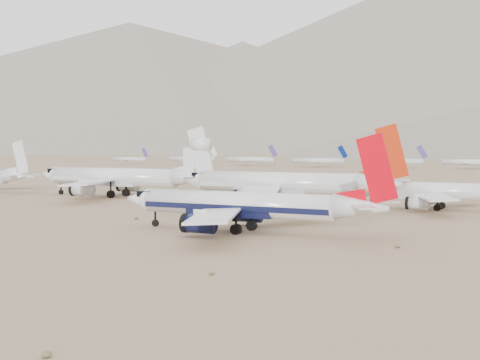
{
  "coord_description": "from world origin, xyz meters",
  "views": [
    {
      "loc": [
        47.7,
        -92.36,
        14.62
      ],
      "look_at": [
        -19.04,
        36.87,
        7.0
      ],
      "focal_mm": 50.0,
      "sensor_mm": 36.0,
      "label": 1
    }
  ],
  "objects": [
    {
      "name": "row2_orange_tail",
      "position": [
        -15.44,
        53.4,
        5.45
      ],
      "size": [
        54.41,
        53.23,
        19.41
      ],
      "color": "white",
      "rests_on": "ground"
    },
    {
      "name": "desert_scrub",
      "position": [
        10.45,
        -24.98,
        0.29
      ],
      "size": [
        261.14,
        121.67,
        0.63
      ],
      "color": "brown",
      "rests_on": "ground"
    },
    {
      "name": "ground",
      "position": [
        0.0,
        0.0,
        0.0
      ],
      "size": [
        7000.0,
        7000.0,
        0.0
      ],
      "primitive_type": "plane",
      "color": "#866B4E",
      "rests_on": "ground"
    },
    {
      "name": "row2_gold_tail",
      "position": [
        19.55,
        61.17,
        4.15
      ],
      "size": [
        41.64,
        40.72,
        14.83
      ],
      "color": "white",
      "rests_on": "ground"
    },
    {
      "name": "main_airliner",
      "position": [
        -2.03,
        6.68,
        4.55
      ],
      "size": [
        46.85,
        45.76,
        16.53
      ],
      "color": "white",
      "rests_on": "ground"
    },
    {
      "name": "row2_white_trijet",
      "position": [
        -67.13,
        58.3,
        5.69
      ],
      "size": [
        55.49,
        54.23,
        19.66
      ],
      "color": "white",
      "rests_on": "ground"
    }
  ]
}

